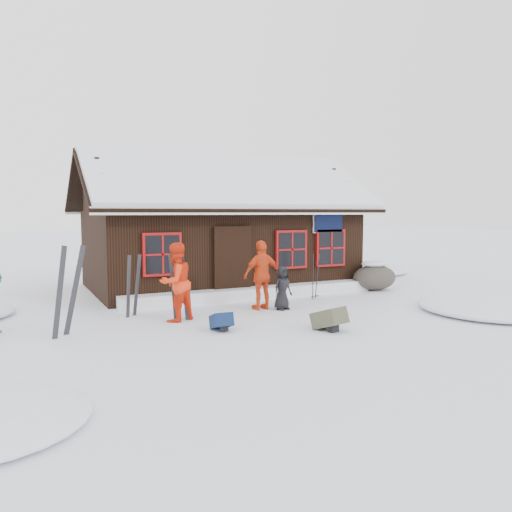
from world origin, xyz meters
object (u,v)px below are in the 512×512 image
object	(u,v)px
boulder	(374,277)
backpack_olive	(329,322)
skier_orange_right	(262,275)
ski_pair_left	(67,291)
backpack_blue	(221,324)
skier_orange_left	(176,282)
skier_crouched	(282,288)
ski_poles	(315,277)

from	to	relation	value
boulder	backpack_olive	distance (m)	5.86
skier_orange_right	ski_pair_left	size ratio (longest dim) A/B	0.95
backpack_blue	skier_orange_left	bearing A→B (deg)	117.82
skier_crouched	boulder	size ratio (longest dim) A/B	0.76
skier_orange_left	ski_pair_left	xyz separation A→B (m)	(-2.32, -0.32, -0.01)
skier_orange_left	ski_poles	size ratio (longest dim) A/B	1.34
skier_crouched	ski_pair_left	distance (m)	5.15
boulder	backpack_blue	size ratio (longest dim) A/B	2.85
backpack_blue	skier_crouched	bearing A→B (deg)	36.60
ski_poles	boulder	bearing A→B (deg)	11.82
skier_crouched	ski_poles	world-z (taller)	ski_poles
backpack_blue	backpack_olive	distance (m)	2.24
backpack_blue	skier_orange_right	bearing A→B (deg)	47.27
skier_orange_right	skier_crouched	size ratio (longest dim) A/B	1.58
ski_pair_left	backpack_blue	size ratio (longest dim) A/B	3.63
skier_crouched	backpack_olive	xyz separation A→B (m)	(-0.22, -2.38, -0.38)
ski_poles	backpack_olive	size ratio (longest dim) A/B	2.09
skier_crouched	boulder	xyz separation A→B (m)	(4.16, 1.50, -0.12)
ski_pair_left	ski_poles	world-z (taller)	ski_pair_left
skier_crouched	backpack_olive	distance (m)	2.42
skier_orange_left	backpack_olive	size ratio (longest dim) A/B	2.80
skier_orange_left	backpack_blue	distance (m)	1.61
boulder	ski_pair_left	distance (m)	9.49
ski_poles	backpack_blue	distance (m)	4.53
ski_pair_left	backpack_blue	world-z (taller)	ski_pair_left
ski_pair_left	backpack_blue	distance (m)	3.14
skier_crouched	backpack_blue	bearing A→B (deg)	-164.25
skier_orange_left	boulder	world-z (taller)	skier_orange_left
ski_pair_left	boulder	bearing A→B (deg)	-8.11
backpack_olive	skier_orange_left	bearing A→B (deg)	124.10
skier_orange_left	boulder	bearing A→B (deg)	166.73
ski_poles	backpack_olive	world-z (taller)	ski_poles
backpack_olive	boulder	bearing A→B (deg)	26.94
skier_crouched	ski_pair_left	size ratio (longest dim) A/B	0.60
skier_orange_right	ski_poles	xyz separation A→B (m)	(2.04, 0.71, -0.25)
skier_crouched	ski_pair_left	bearing A→B (deg)	168.23
backpack_olive	ski_poles	bearing A→B (deg)	46.92
skier_orange_left	backpack_olive	bearing A→B (deg)	112.40
skier_orange_left	skier_orange_right	xyz separation A→B (m)	(2.35, 0.36, -0.01)
ski_pair_left	backpack_olive	size ratio (longest dim) A/B	2.92
skier_orange_right	ski_poles	distance (m)	2.18
skier_crouched	backpack_olive	world-z (taller)	skier_crouched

